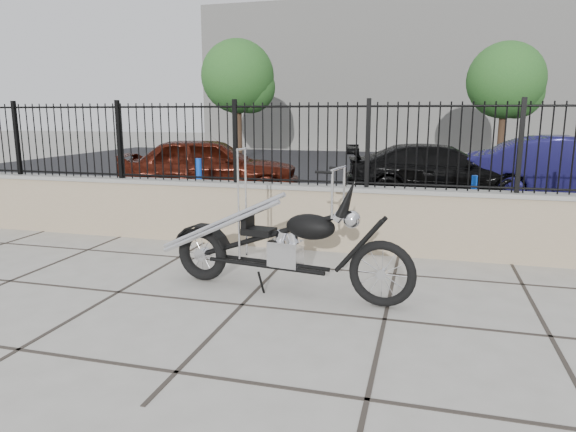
# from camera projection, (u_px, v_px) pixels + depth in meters

# --- Properties ---
(ground_plane) EXTENTS (90.00, 90.00, 0.00)m
(ground_plane) POSITION_uv_depth(u_px,v_px,m) (242.00, 305.00, 5.46)
(ground_plane) COLOR #99968E
(ground_plane) RESTS_ON ground
(parking_lot) EXTENTS (30.00, 30.00, 0.00)m
(parking_lot) POSITION_uv_depth(u_px,v_px,m) (371.00, 174.00, 17.29)
(parking_lot) COLOR black
(parking_lot) RESTS_ON ground
(retaining_wall) EXTENTS (14.00, 0.36, 0.96)m
(retaining_wall) POSITION_uv_depth(u_px,v_px,m) (299.00, 216.00, 7.73)
(retaining_wall) COLOR gray
(retaining_wall) RESTS_ON ground_plane
(iron_fence) EXTENTS (14.00, 0.08, 1.20)m
(iron_fence) POSITION_uv_depth(u_px,v_px,m) (299.00, 144.00, 7.52)
(iron_fence) COLOR black
(iron_fence) RESTS_ON retaining_wall
(background_building) EXTENTS (22.00, 6.00, 8.00)m
(background_building) POSITION_uv_depth(u_px,v_px,m) (399.00, 78.00, 29.74)
(background_building) COLOR beige
(background_building) RESTS_ON ground_plane
(chopper_motorcycle) EXTENTS (2.80, 0.89, 1.65)m
(chopper_motorcycle) POSITION_uv_depth(u_px,v_px,m) (281.00, 221.00, 5.70)
(chopper_motorcycle) COLOR black
(chopper_motorcycle) RESTS_ON ground_plane
(car_red) EXTENTS (4.61, 2.86, 1.46)m
(car_red) POSITION_uv_depth(u_px,v_px,m) (210.00, 167.00, 12.41)
(car_red) COLOR #3D1108
(car_red) RESTS_ON parking_lot
(car_black) EXTENTS (4.66, 2.41, 1.29)m
(car_black) POSITION_uv_depth(u_px,v_px,m) (441.00, 172.00, 12.07)
(car_black) COLOR black
(car_black) RESTS_ON parking_lot
(car_blue) EXTENTS (4.67, 1.90, 1.51)m
(car_blue) POSITION_uv_depth(u_px,v_px,m) (574.00, 171.00, 11.35)
(car_blue) COLOR #12103E
(car_blue) RESTS_ON parking_lot
(bollard_a) EXTENTS (0.15, 0.15, 1.08)m
(bollard_a) POSITION_uv_depth(u_px,v_px,m) (199.00, 184.00, 10.79)
(bollard_a) COLOR blue
(bollard_a) RESTS_ON ground_plane
(bollard_b) EXTENTS (0.13, 0.13, 0.88)m
(bollard_b) POSITION_uv_depth(u_px,v_px,m) (473.00, 199.00, 9.49)
(bollard_b) COLOR blue
(bollard_b) RESTS_ON ground_plane
(tree_left) EXTENTS (3.12, 3.12, 5.26)m
(tree_left) POSITION_uv_depth(u_px,v_px,m) (238.00, 73.00, 21.93)
(tree_left) COLOR #382619
(tree_left) RESTS_ON ground_plane
(tree_right) EXTENTS (2.81, 2.81, 4.74)m
(tree_right) POSITION_uv_depth(u_px,v_px,m) (506.00, 77.00, 18.93)
(tree_right) COLOR #382619
(tree_right) RESTS_ON ground_plane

